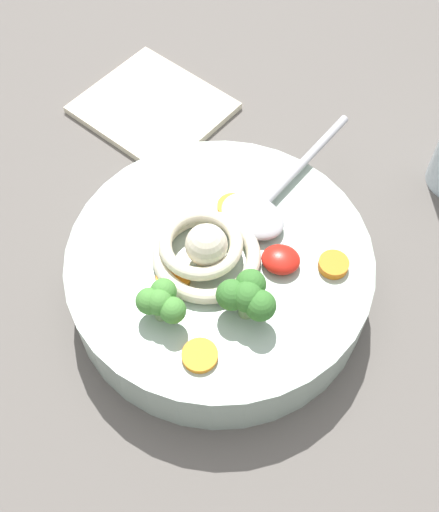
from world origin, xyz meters
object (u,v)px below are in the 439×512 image
Objects in this scene: soup_bowl at (219,273)px; noodle_pile at (205,250)px; soup_spoon at (262,206)px; folded_napkin at (153,108)px.

soup_bowl is 2.63× the size of noodle_pile.
noodle_pile is 7.04cm from soup_spoon.
soup_bowl is 7.01cm from soup_spoon.
folded_napkin is at bearing 69.59° from soup_spoon.
noodle_pile is 0.59× the size of soup_spoon.
folded_napkin is (11.64, -21.23, -6.58)cm from noodle_pile.
soup_bowl is 1.56× the size of soup_spoon.
soup_spoon reaches higher than folded_napkin.
folded_napkin is at bearing -61.26° from noodle_pile.
soup_spoon is at bearing 135.09° from folded_napkin.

